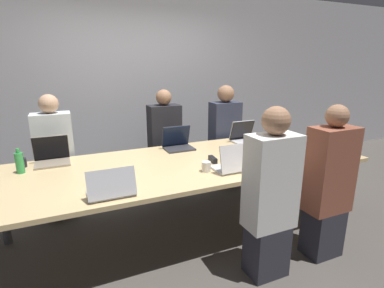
% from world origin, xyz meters
% --- Properties ---
extents(ground_plane, '(24.00, 24.00, 0.00)m').
position_xyz_m(ground_plane, '(0.00, 0.00, 0.00)').
color(ground_plane, '#4C4742').
extents(curtain_wall, '(12.00, 0.06, 2.80)m').
position_xyz_m(curtain_wall, '(0.00, 1.79, 1.40)').
color(curtain_wall, '#ADADB2').
rests_on(curtain_wall, ground_plane).
extents(conference_table, '(3.72, 1.33, 0.76)m').
position_xyz_m(conference_table, '(0.00, 0.00, 0.71)').
color(conference_table, '#D6B77F').
rests_on(conference_table, ground_plane).
extents(laptop_far_left, '(0.33, 0.27, 0.27)m').
position_xyz_m(laptop_far_left, '(-1.19, 0.51, 0.84)').
color(laptop_far_left, gray).
rests_on(laptop_far_left, conference_table).
extents(person_far_left, '(0.40, 0.24, 1.42)m').
position_xyz_m(person_far_left, '(-1.17, 0.85, 0.69)').
color(person_far_left, '#2D2D38').
rests_on(person_far_left, ground_plane).
extents(cup_far_left, '(0.08, 0.08, 0.09)m').
position_xyz_m(cup_far_left, '(-1.46, 0.50, 0.81)').
color(cup_far_left, '#232328').
rests_on(cup_far_left, conference_table).
extents(bottle_far_left, '(0.07, 0.07, 0.23)m').
position_xyz_m(bottle_far_left, '(-1.45, 0.32, 0.86)').
color(bottle_far_left, green).
rests_on(bottle_far_left, conference_table).
extents(laptop_near_right, '(0.35, 0.24, 0.24)m').
position_xyz_m(laptop_near_right, '(1.00, -0.52, 0.83)').
color(laptop_near_right, silver).
rests_on(laptop_near_right, conference_table).
extents(person_near_right, '(0.40, 0.24, 1.41)m').
position_xyz_m(person_near_right, '(1.03, -0.90, 0.68)').
color(person_near_right, '#2D2D38').
rests_on(person_near_right, ground_plane).
extents(cup_near_right, '(0.07, 0.07, 0.09)m').
position_xyz_m(cup_near_right, '(0.73, -0.43, 0.81)').
color(cup_near_right, brown).
rests_on(cup_near_right, conference_table).
extents(bottle_near_right, '(0.07, 0.07, 0.27)m').
position_xyz_m(bottle_near_right, '(0.70, -0.37, 0.88)').
color(bottle_near_right, black).
rests_on(bottle_near_right, conference_table).
extents(laptop_far_right, '(0.32, 0.27, 0.27)m').
position_xyz_m(laptop_far_right, '(1.02, 0.43, 0.84)').
color(laptop_far_right, silver).
rests_on(laptop_far_right, conference_table).
extents(person_far_right, '(0.40, 0.24, 1.44)m').
position_xyz_m(person_far_right, '(0.99, 0.87, 0.71)').
color(person_far_right, '#2D2D38').
rests_on(person_far_right, ground_plane).
extents(laptop_near_left, '(0.35, 0.23, 0.23)m').
position_xyz_m(laptop_near_left, '(-0.78, -0.52, 0.83)').
color(laptop_near_left, '#B7B7BC').
rests_on(laptop_near_left, conference_table).
extents(laptop_near_midright, '(0.36, 0.26, 0.27)m').
position_xyz_m(laptop_near_midright, '(0.35, -0.42, 0.84)').
color(laptop_near_midright, silver).
rests_on(laptop_near_midright, conference_table).
extents(person_near_midright, '(0.40, 0.24, 1.43)m').
position_xyz_m(person_near_midright, '(0.39, -0.91, 0.70)').
color(person_near_midright, '#2D2D38').
rests_on(person_near_midright, ground_plane).
extents(cup_near_midright, '(0.08, 0.08, 0.10)m').
position_xyz_m(cup_near_midright, '(0.11, -0.33, 0.81)').
color(cup_near_midright, white).
rests_on(cup_near_midright, conference_table).
extents(laptop_far_center, '(0.33, 0.26, 0.26)m').
position_xyz_m(laptop_far_center, '(0.14, 0.49, 0.84)').
color(laptop_far_center, '#333338').
rests_on(laptop_far_center, conference_table).
extents(person_far_center, '(0.40, 0.24, 1.41)m').
position_xyz_m(person_far_center, '(0.14, 0.93, 0.68)').
color(person_far_center, '#2D2D38').
rests_on(person_far_center, ground_plane).
extents(stapler, '(0.06, 0.15, 0.05)m').
position_xyz_m(stapler, '(0.29, -0.11, 0.79)').
color(stapler, black).
rests_on(stapler, conference_table).
extents(notebook, '(0.23, 0.19, 0.02)m').
position_xyz_m(notebook, '(0.63, -0.04, 0.77)').
color(notebook, '#2D4C8C').
rests_on(notebook, conference_table).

